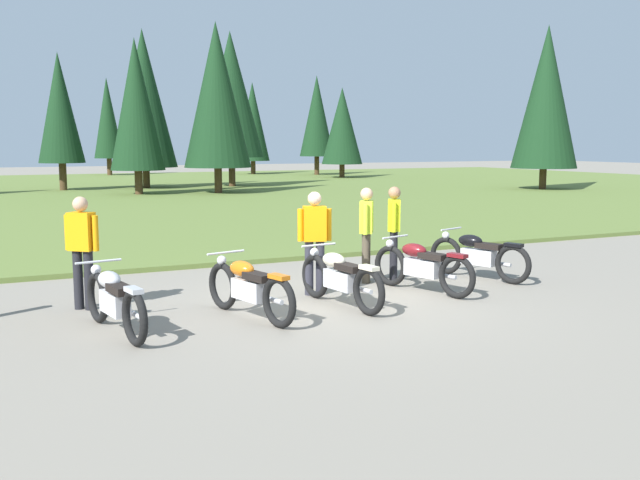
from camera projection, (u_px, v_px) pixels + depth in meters
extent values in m
plane|color=gray|center=(337.00, 303.00, 10.97)|extent=(140.00, 140.00, 0.00)
cube|color=#5B7033|center=(94.00, 194.00, 34.08)|extent=(80.00, 44.00, 0.10)
cylinder|color=#47331E|center=(110.00, 167.00, 52.73)|extent=(0.36, 0.36, 1.34)
cone|color=#143319|center=(108.00, 118.00, 52.24)|extent=(2.10, 2.10, 5.89)
cylinder|color=#47331E|center=(342.00, 171.00, 48.93)|extent=(0.36, 0.36, 1.03)
cone|color=#143319|center=(342.00, 126.00, 48.51)|extent=(2.80, 2.80, 5.17)
cylinder|color=#47331E|center=(63.00, 177.00, 35.74)|extent=(0.36, 0.36, 1.47)
cone|color=#143319|center=(60.00, 108.00, 35.27)|extent=(2.26, 2.26, 5.44)
cylinder|color=#47331E|center=(317.00, 166.00, 53.41)|extent=(0.36, 0.36, 1.48)
cone|color=#143319|center=(317.00, 116.00, 52.91)|extent=(2.55, 2.55, 5.94)
cylinder|color=#47331E|center=(139.00, 183.00, 32.83)|extent=(0.36, 0.36, 1.22)
cone|color=#143319|center=(136.00, 104.00, 32.34)|extent=(2.46, 2.46, 5.96)
cylinder|color=#47331E|center=(146.00, 178.00, 37.56)|extent=(0.36, 0.36, 1.19)
cone|color=#143319|center=(144.00, 98.00, 37.00)|extent=(3.30, 3.30, 7.11)
cylinder|color=#47331E|center=(218.00, 181.00, 33.68)|extent=(0.36, 0.36, 1.31)
cone|color=#143319|center=(217.00, 95.00, 33.14)|extent=(3.15, 3.15, 6.71)
cylinder|color=#47331E|center=(253.00, 168.00, 54.64)|extent=(0.36, 0.36, 1.11)
cone|color=#143319|center=(253.00, 122.00, 54.17)|extent=(2.53, 2.53, 5.94)
cylinder|color=#47331E|center=(232.00, 173.00, 38.91)|extent=(0.36, 0.36, 1.69)
cone|color=#143319|center=(231.00, 94.00, 38.35)|extent=(3.49, 3.49, 6.71)
cylinder|color=#47331E|center=(543.00, 180.00, 36.55)|extent=(0.36, 0.36, 1.18)
cone|color=#143319|center=(546.00, 97.00, 35.99)|extent=(3.30, 3.30, 7.15)
torus|color=black|center=(98.00, 297.00, 9.71)|extent=(0.21, 0.71, 0.70)
torus|color=black|center=(135.00, 318.00, 8.57)|extent=(0.21, 0.71, 0.70)
cube|color=silver|center=(115.00, 303.00, 9.13)|extent=(0.30, 0.66, 0.28)
ellipsoid|color=#B7B7BC|center=(109.00, 279.00, 9.24)|extent=(0.34, 0.52, 0.22)
cube|color=black|center=(120.00, 289.00, 8.92)|extent=(0.30, 0.51, 0.10)
cube|color=#B7B7BC|center=(134.00, 290.00, 8.52)|extent=(0.19, 0.34, 0.06)
cylinder|color=silver|center=(98.00, 261.00, 9.56)|extent=(0.62, 0.13, 0.03)
sphere|color=silver|center=(96.00, 270.00, 9.67)|extent=(0.14, 0.14, 0.14)
cylinder|color=silver|center=(134.00, 314.00, 8.98)|extent=(0.16, 0.55, 0.07)
torus|color=black|center=(223.00, 286.00, 10.49)|extent=(0.27, 0.70, 0.70)
torus|color=black|center=(279.00, 302.00, 9.42)|extent=(0.27, 0.70, 0.70)
cube|color=silver|center=(249.00, 290.00, 9.95)|extent=(0.35, 0.67, 0.28)
ellipsoid|color=orange|center=(242.00, 269.00, 10.05)|extent=(0.37, 0.53, 0.22)
cube|color=black|center=(258.00, 277.00, 9.75)|extent=(0.33, 0.52, 0.10)
cube|color=orange|center=(279.00, 277.00, 9.37)|extent=(0.21, 0.34, 0.06)
cylinder|color=silver|center=(226.00, 252.00, 10.34)|extent=(0.61, 0.18, 0.03)
sphere|color=silver|center=(222.00, 260.00, 10.45)|extent=(0.14, 0.14, 0.14)
cylinder|color=silver|center=(270.00, 299.00, 9.82)|extent=(0.20, 0.55, 0.07)
torus|color=black|center=(315.00, 276.00, 11.26)|extent=(0.20, 0.71, 0.70)
torus|color=black|center=(369.00, 291.00, 10.10)|extent=(0.20, 0.71, 0.70)
cube|color=silver|center=(341.00, 280.00, 10.67)|extent=(0.29, 0.66, 0.28)
ellipsoid|color=beige|center=(334.00, 260.00, 10.78)|extent=(0.32, 0.51, 0.22)
cube|color=black|center=(349.00, 268.00, 10.46)|extent=(0.28, 0.51, 0.10)
cube|color=beige|center=(369.00, 268.00, 10.05)|extent=(0.18, 0.34, 0.06)
cylinder|color=silver|center=(319.00, 245.00, 11.11)|extent=(0.62, 0.12, 0.03)
sphere|color=silver|center=(314.00, 252.00, 11.22)|extent=(0.14, 0.14, 0.14)
cylinder|color=silver|center=(360.00, 289.00, 10.51)|extent=(0.14, 0.55, 0.07)
torus|color=black|center=(390.00, 266.00, 12.22)|extent=(0.30, 0.70, 0.70)
torus|color=black|center=(457.00, 277.00, 11.20)|extent=(0.30, 0.70, 0.70)
cube|color=silver|center=(422.00, 268.00, 11.70)|extent=(0.38, 0.67, 0.28)
ellipsoid|color=maroon|center=(414.00, 250.00, 11.80)|extent=(0.39, 0.54, 0.22)
cube|color=black|center=(433.00, 256.00, 11.51)|extent=(0.35, 0.52, 0.10)
cube|color=maroon|center=(458.00, 255.00, 11.15)|extent=(0.23, 0.35, 0.06)
cylinder|color=silver|center=(395.00, 237.00, 12.08)|extent=(0.60, 0.21, 0.03)
sphere|color=silver|center=(390.00, 244.00, 12.19)|extent=(0.14, 0.14, 0.14)
cylinder|color=silver|center=(442.00, 275.00, 11.59)|extent=(0.23, 0.55, 0.07)
torus|color=black|center=(446.00, 255.00, 13.33)|extent=(0.33, 0.69, 0.70)
torus|color=black|center=(513.00, 264.00, 12.35)|extent=(0.33, 0.69, 0.70)
cube|color=silver|center=(478.00, 257.00, 12.84)|extent=(0.40, 0.67, 0.28)
ellipsoid|color=black|center=(470.00, 241.00, 12.92)|extent=(0.41, 0.54, 0.22)
cube|color=black|center=(489.00, 246.00, 12.65)|extent=(0.37, 0.53, 0.10)
cube|color=black|center=(514.00, 245.00, 12.31)|extent=(0.24, 0.35, 0.06)
cylinder|color=silver|center=(451.00, 229.00, 13.20)|extent=(0.60, 0.24, 0.03)
sphere|color=silver|center=(446.00, 235.00, 13.30)|extent=(0.14, 0.14, 0.14)
cylinder|color=silver|center=(497.00, 264.00, 12.74)|extent=(0.25, 0.54, 0.07)
cylinder|color=#2D2D38|center=(309.00, 268.00, 11.47)|extent=(0.14, 0.14, 0.88)
cylinder|color=#2D2D38|center=(320.00, 268.00, 11.49)|extent=(0.14, 0.14, 0.88)
cube|color=orange|center=(315.00, 224.00, 11.38)|extent=(0.41, 0.32, 0.56)
sphere|color=beige|center=(315.00, 199.00, 11.33)|extent=(0.22, 0.22, 0.22)
cylinder|color=orange|center=(300.00, 225.00, 11.35)|extent=(0.09, 0.09, 0.52)
cylinder|color=orange|center=(329.00, 225.00, 11.42)|extent=(0.09, 0.09, 0.52)
cylinder|color=black|center=(394.00, 254.00, 12.93)|extent=(0.14, 0.14, 0.88)
cylinder|color=black|center=(394.00, 255.00, 12.75)|extent=(0.14, 0.14, 0.88)
cube|color=#D8EA19|center=(394.00, 215.00, 12.74)|extent=(0.38, 0.42, 0.56)
sphere|color=#9E7051|center=(394.00, 193.00, 12.69)|extent=(0.22, 0.22, 0.22)
cylinder|color=#D8EA19|center=(394.00, 215.00, 12.97)|extent=(0.09, 0.09, 0.52)
cylinder|color=#D8EA19|center=(394.00, 217.00, 12.52)|extent=(0.09, 0.09, 0.52)
cylinder|color=#4C4233|center=(366.00, 257.00, 12.61)|extent=(0.14, 0.14, 0.88)
cylinder|color=#4C4233|center=(366.00, 258.00, 12.43)|extent=(0.14, 0.14, 0.88)
cube|color=#C6E52D|center=(366.00, 217.00, 12.42)|extent=(0.38, 0.42, 0.56)
sphere|color=tan|center=(367.00, 194.00, 12.37)|extent=(0.22, 0.22, 0.22)
cylinder|color=#C6E52D|center=(367.00, 217.00, 12.65)|extent=(0.09, 0.09, 0.52)
cylinder|color=#C6E52D|center=(366.00, 219.00, 12.20)|extent=(0.09, 0.09, 0.52)
cylinder|color=black|center=(89.00, 280.00, 10.45)|extent=(0.14, 0.14, 0.88)
cylinder|color=black|center=(78.00, 280.00, 10.49)|extent=(0.14, 0.14, 0.88)
cube|color=orange|center=(81.00, 231.00, 10.37)|extent=(0.42, 0.40, 0.56)
sphere|color=tan|center=(80.00, 204.00, 10.32)|extent=(0.22, 0.22, 0.22)
cylinder|color=orange|center=(95.00, 233.00, 10.31)|extent=(0.09, 0.09, 0.52)
cylinder|color=orange|center=(68.00, 232.00, 10.43)|extent=(0.09, 0.09, 0.52)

